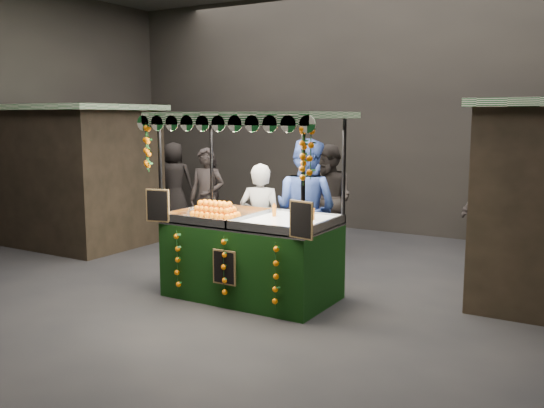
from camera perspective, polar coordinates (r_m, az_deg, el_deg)
The scene contains 11 objects.
ground at distance 8.47m, azimuth -3.43°, elevation -8.00°, with size 12.00×12.00×0.00m, color black.
market_hall at distance 8.18m, azimuth -3.64°, elevation 15.36°, with size 12.10×10.10×5.05m.
neighbour_stall_left at distance 11.88m, azimuth -18.52°, elevation 2.75°, with size 3.00×2.20×2.60m.
juice_stall at distance 7.82m, azimuth -2.05°, elevation -3.63°, with size 2.52×1.48×2.44m.
vendor_grey at distance 8.65m, azimuth -1.11°, elevation -1.78°, with size 0.72×0.58×1.72m.
vendor_blue at distance 8.68m, azimuth 3.25°, elevation -0.56°, with size 1.07×0.86×2.08m.
shopper_0 at distance 10.77m, azimuth -6.26°, elevation 0.50°, with size 0.75×0.58×1.84m.
shopper_1 at distance 10.47m, azimuth 5.52°, elevation 0.49°, with size 1.11×0.98×1.91m.
shopper_2 at distance 12.41m, azimuth -5.84°, elevation 0.95°, with size 0.95×0.90×1.58m.
shopper_3 at distance 11.27m, azimuth 20.74°, elevation 0.38°, with size 1.35×1.05×1.84m.
shopper_4 at distance 14.05m, azimuth -9.36°, elevation 2.21°, with size 1.04×0.90×1.80m.
Camera 1 is at (4.58, -6.71, 2.39)m, focal length 39.27 mm.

